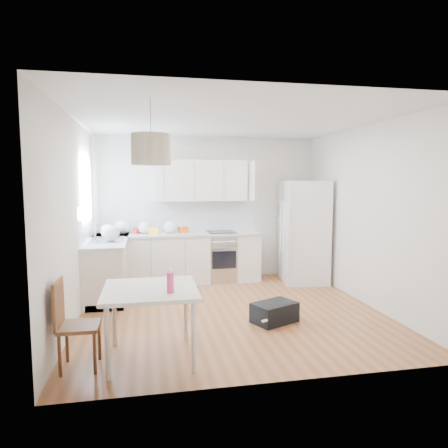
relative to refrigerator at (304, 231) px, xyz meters
name	(u,v)px	position (x,y,z in m)	size (l,w,h in m)	color
floor	(230,311)	(-1.72, -1.48, -0.94)	(4.20, 4.20, 0.00)	brown
ceiling	(231,120)	(-1.72, -1.48, 1.76)	(4.20, 4.20, 0.00)	white
wall_back	(208,208)	(-1.72, 0.62, 0.41)	(4.20, 4.20, 0.00)	beige
wall_left	(74,220)	(-3.82, -1.48, 0.41)	(4.20, 4.20, 0.00)	beige
wall_right	(367,215)	(0.38, -1.48, 0.41)	(4.20, 4.20, 0.00)	beige
window_glassblock	(86,188)	(-3.80, -0.33, 0.81)	(0.02, 1.00, 1.00)	#BFE0F9
cabinets_back	(179,259)	(-2.32, 0.32, -0.50)	(3.00, 0.60, 0.88)	silver
cabinets_left	(108,268)	(-3.52, -0.28, -0.50)	(0.60, 1.80, 0.88)	silver
counter_back	(178,234)	(-2.32, 0.32, -0.04)	(3.02, 0.64, 0.04)	silver
counter_left	(107,241)	(-3.52, -0.28, -0.04)	(0.64, 1.82, 0.04)	silver
backsplash_back	(177,216)	(-2.32, 0.61, 0.27)	(3.00, 0.01, 0.58)	white
backsplash_left	(88,222)	(-3.81, -0.28, 0.27)	(0.01, 1.80, 0.58)	white
upper_cabinets	(201,181)	(-1.87, 0.46, 0.94)	(1.70, 0.32, 0.75)	silver
range_oven	(221,257)	(-1.52, 0.32, -0.50)	(0.50, 0.61, 0.88)	#B9BBBE
sink	(107,240)	(-3.52, -0.33, -0.02)	(0.50, 0.80, 0.16)	#B9BBBE
refrigerator	(304,231)	(0.00, 0.00, 0.00)	(0.89, 0.94, 1.87)	white
dining_table	(150,296)	(-2.85, -2.84, -0.26)	(0.96, 0.96, 0.76)	beige
dining_chair	(80,324)	(-3.55, -2.93, -0.49)	(0.38, 0.38, 0.90)	#462915
drink_bottle	(170,281)	(-2.65, -3.05, -0.06)	(0.07, 0.07, 0.24)	#D43B6F
gym_bag	(274,312)	(-1.23, -2.04, -0.81)	(0.57, 0.37, 0.26)	black
pendant_lamp	(151,149)	(-2.82, -2.79, 1.24)	(0.40, 0.40, 0.31)	#C2AF95
grocery_bag_a	(122,227)	(-3.32, 0.38, 0.11)	(0.28, 0.24, 0.25)	silver
grocery_bag_b	(145,228)	(-2.91, 0.37, 0.09)	(0.24, 0.20, 0.22)	silver
grocery_bag_c	(171,227)	(-2.44, 0.33, 0.10)	(0.25, 0.22, 0.23)	silver
grocery_bag_d	(108,231)	(-3.52, -0.03, 0.10)	(0.25, 0.21, 0.22)	silver
grocery_bag_e	(111,233)	(-3.44, -0.47, 0.11)	(0.28, 0.23, 0.25)	silver
snack_orange	(183,230)	(-2.22, 0.35, 0.04)	(0.16, 0.10, 0.11)	#E75414
snack_yellow	(154,230)	(-2.76, 0.33, 0.04)	(0.18, 0.11, 0.12)	yellow
snack_red	(138,230)	(-3.03, 0.42, 0.04)	(0.15, 0.10, 0.11)	red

